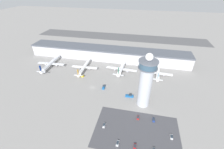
{
  "coord_description": "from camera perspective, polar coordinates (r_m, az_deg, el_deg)",
  "views": [
    {
      "loc": [
        47.52,
        -120.42,
        97.91
      ],
      "look_at": [
        18.28,
        15.57,
        9.42
      ],
      "focal_mm": 24.0,
      "sensor_mm": 36.0,
      "label": 1
    }
  ],
  "objects": [
    {
      "name": "control_tower",
      "position": [
        129.43,
        12.74,
        -2.57
      ],
      "size": [
        15.73,
        15.73,
        51.16
      ],
      "color": "#ADB2BC",
      "rests_on": "ground"
    },
    {
      "name": "airplane_gate_delta",
      "position": [
        186.03,
        17.08,
        0.56
      ],
      "size": [
        33.93,
        32.45,
        12.42
      ],
      "color": "white",
      "rests_on": "ground"
    },
    {
      "name": "parking_lot_surface",
      "position": [
        123.55,
        9.28,
        -20.57
      ],
      "size": [
        64.0,
        40.0,
        0.01
      ],
      "primitive_type": "cube",
      "color": "#424247",
      "rests_on": "ground"
    },
    {
      "name": "airplane_gate_bravo",
      "position": [
        192.66,
        -10.56,
        2.75
      ],
      "size": [
        33.12,
        41.93,
        11.98
      ],
      "color": "white",
      "rests_on": "ground"
    },
    {
      "name": "service_truck_fuel",
      "position": [
        160.12,
        -3.19,
        -4.8
      ],
      "size": [
        2.8,
        6.44,
        3.17
      ],
      "color": "black",
      "rests_on": "ground"
    },
    {
      "name": "airplane_gate_charlie",
      "position": [
        186.38,
        3.52,
        2.18
      ],
      "size": [
        38.99,
        32.34,
        13.95
      ],
      "color": "white",
      "rests_on": "ground"
    },
    {
      "name": "car_green_van",
      "position": [
        132.79,
        15.59,
        -16.3
      ],
      "size": [
        1.95,
        4.24,
        1.49
      ],
      "color": "black",
      "rests_on": "ground"
    },
    {
      "name": "service_truck_baggage",
      "position": [
        182.19,
        -11.94,
        -0.43
      ],
      "size": [
        8.2,
        2.81,
        3.12
      ],
      "color": "black",
      "rests_on": "ground"
    },
    {
      "name": "ground_plane",
      "position": [
        162.32,
        -7.51,
        -4.97
      ],
      "size": [
        1000.0,
        1000.0,
        0.0
      ],
      "primitive_type": "plane",
      "color": "gray"
    },
    {
      "name": "terminal_building",
      "position": [
        215.64,
        -1.72,
        7.97
      ],
      "size": [
        224.55,
        25.0,
        16.97
      ],
      "color": "#B2B2B7",
      "rests_on": "ground"
    },
    {
      "name": "car_navy_sedan",
      "position": [
        126.53,
        21.72,
        -21.16
      ],
      "size": [
        1.92,
        4.33,
        1.39
      ],
      "color": "black",
      "rests_on": "ground"
    },
    {
      "name": "runway_strip",
      "position": [
        311.76,
        2.84,
        14.12
      ],
      "size": [
        336.82,
        44.0,
        0.01
      ],
      "primitive_type": "cube",
      "color": "#515154",
      "rests_on": "ground"
    },
    {
      "name": "car_blue_compact",
      "position": [
        115.61,
        8.72,
        -25.46
      ],
      "size": [
        1.93,
        4.35,
        1.54
      ],
      "color": "black",
      "rests_on": "ground"
    },
    {
      "name": "car_yellow_taxi",
      "position": [
        115.96,
        2.14,
        -24.66
      ],
      "size": [
        1.85,
        4.71,
        1.48
      ],
      "color": "black",
      "rests_on": "ground"
    },
    {
      "name": "airplane_gate_alpha",
      "position": [
        213.57,
        -22.37,
        3.87
      ],
      "size": [
        36.61,
        45.53,
        12.94
      ],
      "color": "silver",
      "rests_on": "ground"
    },
    {
      "name": "car_maroon_suv",
      "position": [
        125.08,
        -3.0,
        -18.72
      ],
      "size": [
        1.76,
        4.63,
        1.41
      ],
      "color": "black",
      "rests_on": "ground"
    },
    {
      "name": "car_white_wagon",
      "position": [
        131.67,
        9.89,
        -15.85
      ],
      "size": [
        1.95,
        4.11,
        1.53
      ],
      "color": "black",
      "rests_on": "ground"
    },
    {
      "name": "service_truck_catering",
      "position": [
        149.72,
        6.71,
        -8.1
      ],
      "size": [
        8.19,
        3.28,
        3.15
      ],
      "color": "black",
      "rests_on": "ground"
    }
  ]
}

